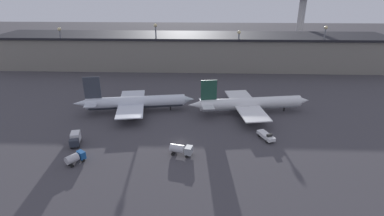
{
  "coord_description": "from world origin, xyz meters",
  "views": [
    {
      "loc": [
        6.92,
        -79.43,
        44.6
      ],
      "look_at": [
        3.32,
        12.91,
        6.0
      ],
      "focal_mm": 28.0,
      "sensor_mm": 36.0,
      "label": 1
    }
  ],
  "objects_px": {
    "airplane_0": "(135,102)",
    "control_tower": "(301,17)",
    "service_vehicle_1": "(181,149)",
    "service_vehicle_2": "(75,158)",
    "service_vehicle_0": "(75,139)",
    "airplane_1": "(249,104)",
    "service_vehicle_3": "(266,136)"
  },
  "relations": [
    {
      "from": "airplane_0",
      "to": "service_vehicle_0",
      "type": "xyz_separation_m",
      "value": [
        -12.56,
        -25.25,
        -1.81
      ]
    },
    {
      "from": "service_vehicle_3",
      "to": "service_vehicle_0",
      "type": "bearing_deg",
      "value": -107.81
    },
    {
      "from": "airplane_1",
      "to": "service_vehicle_3",
      "type": "bearing_deg",
      "value": -92.45
    },
    {
      "from": "service_vehicle_0",
      "to": "service_vehicle_2",
      "type": "relative_size",
      "value": 1.16
    },
    {
      "from": "service_vehicle_1",
      "to": "service_vehicle_3",
      "type": "relative_size",
      "value": 0.92
    },
    {
      "from": "service_vehicle_2",
      "to": "control_tower",
      "type": "distance_m",
      "value": 168.6
    },
    {
      "from": "airplane_1",
      "to": "service_vehicle_0",
      "type": "bearing_deg",
      "value": -164.02
    },
    {
      "from": "airplane_0",
      "to": "service_vehicle_0",
      "type": "height_order",
      "value": "airplane_0"
    },
    {
      "from": "service_vehicle_1",
      "to": "control_tower",
      "type": "height_order",
      "value": "control_tower"
    },
    {
      "from": "airplane_0",
      "to": "service_vehicle_3",
      "type": "height_order",
      "value": "airplane_0"
    },
    {
      "from": "control_tower",
      "to": "airplane_0",
      "type": "bearing_deg",
      "value": -131.03
    },
    {
      "from": "airplane_1",
      "to": "airplane_0",
      "type": "bearing_deg",
      "value": 171.62
    },
    {
      "from": "airplane_0",
      "to": "service_vehicle_3",
      "type": "bearing_deg",
      "value": -33.15
    },
    {
      "from": "service_vehicle_0",
      "to": "service_vehicle_1",
      "type": "xyz_separation_m",
      "value": [
        31.87,
        -4.68,
        -0.18
      ]
    },
    {
      "from": "service_vehicle_1",
      "to": "service_vehicle_2",
      "type": "relative_size",
      "value": 1.23
    },
    {
      "from": "airplane_0",
      "to": "airplane_1",
      "type": "bearing_deg",
      "value": -8.38
    },
    {
      "from": "service_vehicle_2",
      "to": "control_tower",
      "type": "relative_size",
      "value": 0.13
    },
    {
      "from": "control_tower",
      "to": "service_vehicle_3",
      "type": "bearing_deg",
      "value": -109.6
    },
    {
      "from": "service_vehicle_2",
      "to": "service_vehicle_3",
      "type": "distance_m",
      "value": 55.6
    },
    {
      "from": "airplane_1",
      "to": "service_vehicle_1",
      "type": "xyz_separation_m",
      "value": [
        -23.11,
        -30.54,
        -1.9
      ]
    },
    {
      "from": "service_vehicle_0",
      "to": "control_tower",
      "type": "height_order",
      "value": "control_tower"
    },
    {
      "from": "airplane_1",
      "to": "service_vehicle_0",
      "type": "distance_m",
      "value": 60.79
    },
    {
      "from": "airplane_0",
      "to": "service_vehicle_0",
      "type": "distance_m",
      "value": 28.26
    },
    {
      "from": "service_vehicle_0",
      "to": "control_tower",
      "type": "xyz_separation_m",
      "value": [
        100.47,
        126.27,
        22.71
      ]
    },
    {
      "from": "airplane_0",
      "to": "control_tower",
      "type": "relative_size",
      "value": 1.05
    },
    {
      "from": "airplane_0",
      "to": "service_vehicle_3",
      "type": "xyz_separation_m",
      "value": [
        44.85,
        -19.92,
        -2.52
      ]
    },
    {
      "from": "airplane_0",
      "to": "control_tower",
      "type": "xyz_separation_m",
      "value": [
        87.91,
        101.03,
        20.9
      ]
    },
    {
      "from": "service_vehicle_0",
      "to": "control_tower",
      "type": "bearing_deg",
      "value": 127.77
    },
    {
      "from": "service_vehicle_1",
      "to": "service_vehicle_2",
      "type": "bearing_deg",
      "value": -155.08
    },
    {
      "from": "airplane_1",
      "to": "service_vehicle_3",
      "type": "xyz_separation_m",
      "value": [
        2.43,
        -20.53,
        -2.43
      ]
    },
    {
      "from": "control_tower",
      "to": "service_vehicle_0",
      "type": "bearing_deg",
      "value": -128.51
    },
    {
      "from": "airplane_1",
      "to": "service_vehicle_3",
      "type": "relative_size",
      "value": 6.31
    }
  ]
}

